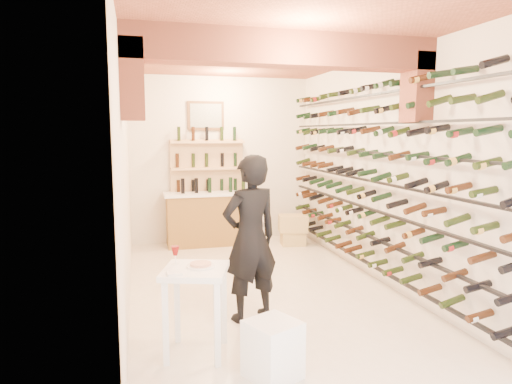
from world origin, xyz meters
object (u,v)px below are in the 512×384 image
chrome_barstool (254,244)px  wine_rack (366,174)px  crate_lower (293,238)px  tasting_table (195,283)px  back_counter (210,217)px  white_stool (273,349)px  person (250,238)px

chrome_barstool → wine_rack: bearing=-17.9°
crate_lower → tasting_table: bearing=-121.2°
wine_rack → chrome_barstool: wine_rack is taller
wine_rack → crate_lower: size_ratio=12.86×
wine_rack → back_counter: wine_rack is taller
back_counter → white_stool: 4.91m
wine_rack → person: bearing=-153.4°
back_counter → person: 3.64m
back_counter → tasting_table: size_ratio=1.64×
person → chrome_barstool: 1.58m
back_counter → tasting_table: bearing=-100.6°
white_stool → person: 1.46m
wine_rack → tasting_table: (-2.64, -1.64, -0.85)m
wine_rack → crate_lower: wine_rack is taller
person → tasting_table: bearing=27.0°
back_counter → crate_lower: 1.64m
back_counter → white_stool: back_counter is taller
wine_rack → crate_lower: 2.63m
tasting_table → crate_lower: tasting_table is taller
back_counter → crate_lower: (1.52, -0.45, -0.40)m
wine_rack → person: wine_rack is taller
tasting_table → white_stool: bearing=-28.1°
back_counter → crate_lower: size_ratio=3.84×
person → crate_lower: (1.62, 3.17, -0.81)m
white_stool → person: person is taller
person → chrome_barstool: (0.41, 1.46, -0.44)m
wine_rack → white_stool: size_ratio=11.24×
white_stool → chrome_barstool: bearing=79.1°
back_counter → person: person is taller
wine_rack → chrome_barstool: (-1.52, 0.49, -1.05)m
back_counter → chrome_barstool: bearing=-81.7°
back_counter → chrome_barstool: back_counter is taller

